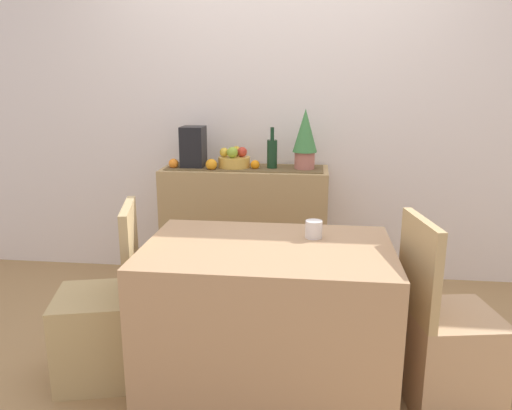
% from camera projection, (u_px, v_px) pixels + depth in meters
% --- Properties ---
extents(ground_plane, '(6.40, 6.40, 0.02)m').
position_uv_depth(ground_plane, '(260.00, 349.00, 2.85)').
color(ground_plane, '#A17D4F').
rests_on(ground_plane, ground).
extents(room_wall_rear, '(6.40, 0.06, 2.70)m').
position_uv_depth(room_wall_rear, '(278.00, 97.00, 3.65)').
color(room_wall_rear, silver).
rests_on(room_wall_rear, ground).
extents(sideboard_console, '(1.17, 0.42, 0.87)m').
position_uv_depth(sideboard_console, '(245.00, 227.00, 3.65)').
color(sideboard_console, tan).
rests_on(sideboard_console, ground).
extents(table_runner, '(1.10, 0.32, 0.01)m').
position_uv_depth(table_runner, '(245.00, 168.00, 3.54)').
color(table_runner, brown).
rests_on(table_runner, sideboard_console).
extents(fruit_bowl, '(0.22, 0.22, 0.07)m').
position_uv_depth(fruit_bowl, '(234.00, 162.00, 3.54)').
color(fruit_bowl, gold).
rests_on(fruit_bowl, table_runner).
extents(apple_rear, '(0.08, 0.08, 0.08)m').
position_uv_depth(apple_rear, '(232.00, 152.00, 3.48)').
color(apple_rear, '#8DAE33').
rests_on(apple_rear, fruit_bowl).
extents(apple_left, '(0.06, 0.06, 0.06)m').
position_uv_depth(apple_left, '(224.00, 152.00, 3.53)').
color(apple_left, gold).
rests_on(apple_left, fruit_bowl).
extents(apple_center, '(0.07, 0.07, 0.07)m').
position_uv_depth(apple_center, '(236.00, 151.00, 3.59)').
color(apple_center, gold).
rests_on(apple_center, fruit_bowl).
extents(apple_upper, '(0.07, 0.07, 0.07)m').
position_uv_depth(apple_upper, '(242.00, 152.00, 3.53)').
color(apple_upper, red).
rests_on(apple_upper, fruit_bowl).
extents(wine_bottle, '(0.07, 0.07, 0.29)m').
position_uv_depth(wine_bottle, '(272.00, 153.00, 3.49)').
color(wine_bottle, '#15341C').
rests_on(wine_bottle, sideboard_console).
extents(coffee_maker, '(0.16, 0.18, 0.29)m').
position_uv_depth(coffee_maker, '(193.00, 147.00, 3.55)').
color(coffee_maker, black).
rests_on(coffee_maker, sideboard_console).
extents(potted_plant, '(0.17, 0.17, 0.42)m').
position_uv_depth(potted_plant, '(305.00, 137.00, 3.44)').
color(potted_plant, '#B26859').
rests_on(potted_plant, sideboard_console).
extents(orange_loose_end, '(0.07, 0.07, 0.07)m').
position_uv_depth(orange_loose_end, '(174.00, 163.00, 3.53)').
color(orange_loose_end, orange).
rests_on(orange_loose_end, sideboard_console).
extents(orange_loose_near_bowl, '(0.08, 0.08, 0.08)m').
position_uv_depth(orange_loose_near_bowl, '(211.00, 165.00, 3.46)').
color(orange_loose_near_bowl, orange).
rests_on(orange_loose_near_bowl, sideboard_console).
extents(orange_loose_far, '(0.06, 0.06, 0.06)m').
position_uv_depth(orange_loose_far, '(255.00, 165.00, 3.49)').
color(orange_loose_far, orange).
rests_on(orange_loose_far, sideboard_console).
extents(dining_table, '(1.15, 0.75, 0.74)m').
position_uv_depth(dining_table, '(267.00, 319.00, 2.40)').
color(dining_table, tan).
rests_on(dining_table, ground).
extents(coffee_cup, '(0.08, 0.08, 0.09)m').
position_uv_depth(coffee_cup, '(314.00, 229.00, 2.41)').
color(coffee_cup, silver).
rests_on(coffee_cup, dining_table).
extents(chair_near_window, '(0.49, 0.49, 0.90)m').
position_uv_depth(chair_near_window, '(102.00, 328.00, 2.52)').
color(chair_near_window, tan).
rests_on(chair_near_window, ground).
extents(chair_by_corner, '(0.47, 0.47, 0.90)m').
position_uv_depth(chair_by_corner, '(446.00, 350.00, 2.32)').
color(chair_by_corner, tan).
rests_on(chair_by_corner, ground).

